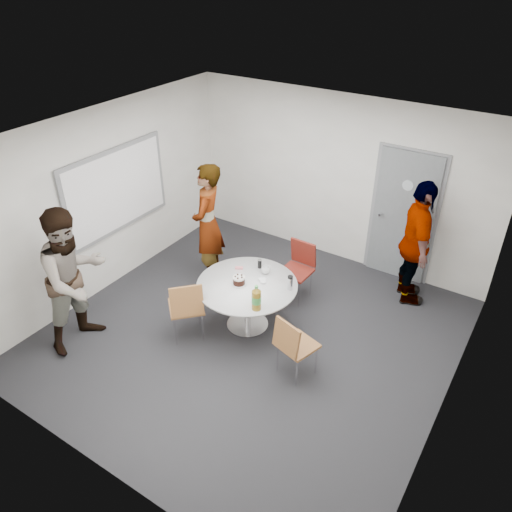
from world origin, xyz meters
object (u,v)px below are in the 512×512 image
Objects in this scene: table at (248,291)px; person_left at (74,279)px; door at (403,217)px; chair_near_left at (187,305)px; chair_far at (299,264)px; person_main at (208,224)px; person_right at (416,244)px; whiteboard at (117,190)px; chair_near_right at (293,343)px.

table is 2.20m from person_left.
door reaches higher than table.
chair_far is at bearing 20.03° from chair_near_left.
chair_far is at bearing -35.80° from person_left.
door is 1.74m from chair_far.
person_left is at bearing 165.83° from chair_near_left.
person_main is (-1.39, -0.33, 0.41)m from chair_far.
person_left is 1.03× the size of person_right.
whiteboard reaches higher than person_right.
person_main is at bearing -11.00° from person_left.
whiteboard is at bearing -82.53° from person_main.
table is at bearing 169.39° from chair_near_right.
chair_near_right is (-0.28, -2.83, -0.51)m from door.
chair_far is 0.46× the size of person_left.
door reaches higher than chair_near_left.
door is 0.66m from person_right.
chair_far is at bearing 78.88° from table.
whiteboard is 1.40m from person_main.
door is 4.25m from whiteboard.
person_left is at bearing 106.83° from person_right.
person_left is (-1.16, -0.73, 0.40)m from chair_near_left.
table is 1.42m from person_main.
door is at bearing 102.70° from person_main.
door is 2.41× the size of chair_far.
person_left is at bearing -65.72° from whiteboard.
door is at bearing 62.40° from table.
person_main is 2.13m from person_left.
door reaches higher than person_main.
chair_near_right is at bearing -9.55° from whiteboard.
chair_near_right is 0.45× the size of person_main.
person_right is at bearing 2.68° from chair_near_left.
chair_near_left is 1.82m from chair_far.
whiteboard reaches higher than person_left.
chair_near_right is at bearing -27.18° from table.
person_main reaches higher than chair_far.
whiteboard is 2.22× the size of chair_near_right.
person_right is (1.40, 0.79, 0.40)m from chair_far.
chair_near_left is at bearing 111.79° from person_right.
chair_near_right is 0.97× the size of chair_far.
chair_far is at bearing 132.75° from chair_near_right.
chair_far is (2.53, 0.96, -0.91)m from whiteboard.
table is at bearing -1.61° from whiteboard.
person_main is at bearing 167.56° from chair_near_right.
whiteboard is at bearing 22.89° from chair_far.
table is 1.46× the size of chair_near_left.
whiteboard is 2.13m from chair_near_left.
person_left is at bearing 53.88° from chair_far.
door is 2.68m from table.
whiteboard is at bearing 86.73° from person_right.
person_right reaches higher than chair_far.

